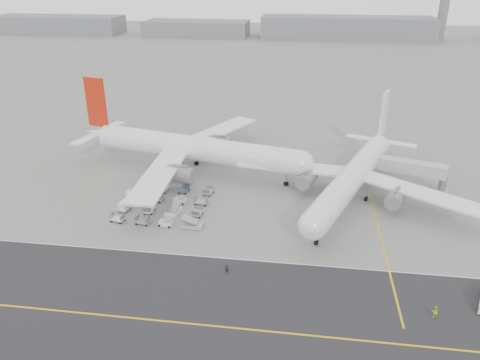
# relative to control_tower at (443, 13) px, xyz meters

# --- Properties ---
(ground) EXTENTS (700.00, 700.00, 0.00)m
(ground) POSITION_rel_control_tower_xyz_m (-100.00, -265.00, -16.25)
(ground) COLOR gray
(ground) RESTS_ON ground
(taxiway) EXTENTS (220.00, 59.00, 0.03)m
(taxiway) POSITION_rel_control_tower_xyz_m (-94.98, -282.98, -16.24)
(taxiway) COLOR #28282A
(taxiway) RESTS_ON ground
(horizon_buildings) EXTENTS (520.00, 28.00, 28.00)m
(horizon_buildings) POSITION_rel_control_tower_xyz_m (-70.00, -5.00, -16.25)
(horizon_buildings) COLOR slate
(horizon_buildings) RESTS_ON ground
(control_tower) EXTENTS (7.00, 7.00, 31.25)m
(control_tower) POSITION_rel_control_tower_xyz_m (0.00, 0.00, 0.00)
(control_tower) COLOR slate
(control_tower) RESTS_ON ground
(airliner_a) EXTENTS (56.52, 55.27, 19.81)m
(airliner_a) POSITION_rel_control_tower_xyz_m (-109.74, -232.84, -10.55)
(airliner_a) COLOR white
(airliner_a) RESTS_ON ground
(airliner_b) EXTENTS (47.51, 48.41, 17.51)m
(airliner_b) POSITION_rel_control_tower_xyz_m (-73.98, -242.15, -11.20)
(airliner_b) COLOR white
(airliner_b) RESTS_ON ground
(jet_bridge) EXTENTS (16.23, 7.81, 6.11)m
(jet_bridge) POSITION_rel_control_tower_xyz_m (-61.59, -234.84, -11.99)
(jet_bridge) COLOR gray
(jet_bridge) RESTS_ON ground
(gse_cluster) EXTENTS (24.86, 24.18, 1.99)m
(gse_cluster) POSITION_rel_control_tower_xyz_m (-110.75, -251.34, -16.25)
(gse_cluster) COLOR #9D9CA2
(gse_cluster) RESTS_ON ground
(stray_dolly) EXTENTS (1.55, 2.48, 1.51)m
(stray_dolly) POSITION_rel_control_tower_xyz_m (-81.47, -256.35, -16.25)
(stray_dolly) COLOR silver
(stray_dolly) RESTS_ON ground
(ground_crew_a) EXTENTS (0.64, 0.49, 1.57)m
(ground_crew_a) POSITION_rel_control_tower_xyz_m (-95.02, -271.10, -15.47)
(ground_crew_a) COLOR black
(ground_crew_a) RESTS_ON ground
(ground_crew_b) EXTENTS (0.86, 0.67, 1.74)m
(ground_crew_b) POSITION_rel_control_tower_xyz_m (-65.54, -277.08, -15.38)
(ground_crew_b) COLOR #C6D719
(ground_crew_b) RESTS_ON ground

